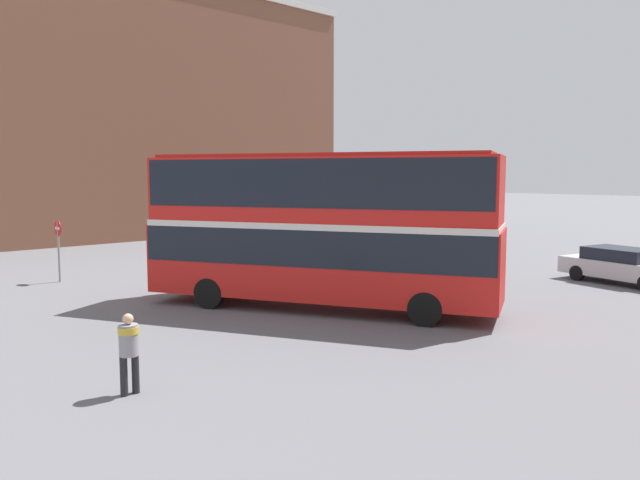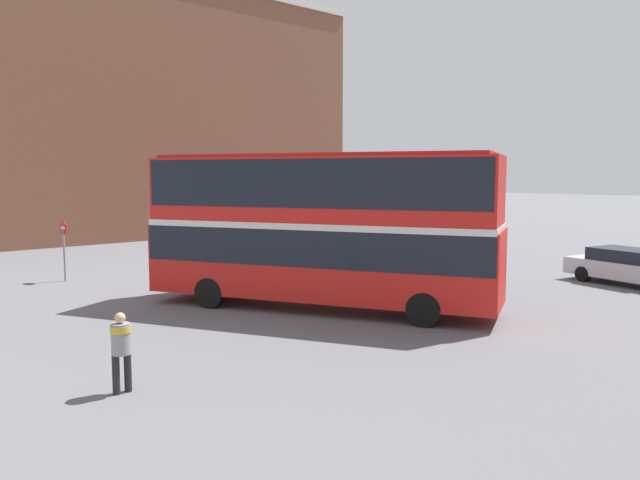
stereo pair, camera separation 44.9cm
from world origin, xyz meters
name	(u,v)px [view 1 (the left image)]	position (x,y,z in m)	size (l,w,h in m)	color
ground_plane	(296,298)	(0.00, 0.00, 0.00)	(240.00, 240.00, 0.00)	slate
building_row_left	(91,109)	(-26.12, 4.36, 8.76)	(10.55, 36.91, 17.50)	brown
double_decker_bus	(320,221)	(1.82, -0.56, 2.80)	(11.14, 7.28, 4.91)	red
pedestrian_foreground	(129,345)	(4.92, -8.62, 0.98)	(0.40, 0.40, 1.60)	#232328
parked_car_kerb_near	(299,236)	(-10.22, 9.23, 0.83)	(4.41, 2.67, 1.67)	slate
parked_car_kerb_far	(623,266)	(6.66, 11.26, 0.72)	(4.98, 2.83, 1.40)	silver
parked_car_side_street	(415,235)	(-6.01, 14.38, 0.85)	(4.75, 2.75, 1.71)	black
no_entry_sign	(58,241)	(-8.99, -4.64, 1.65)	(0.62, 0.08, 2.46)	gray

